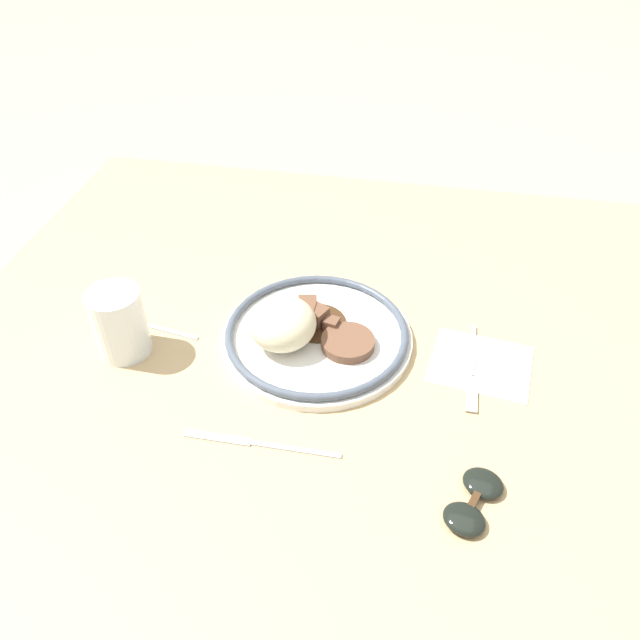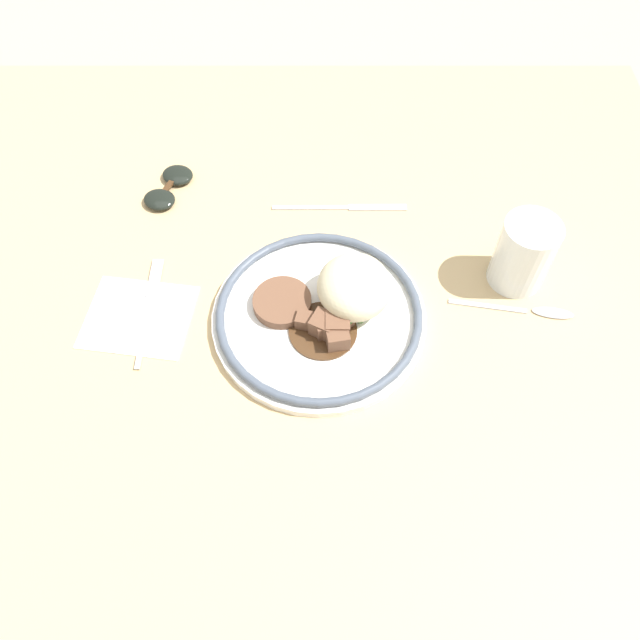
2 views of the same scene
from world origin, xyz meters
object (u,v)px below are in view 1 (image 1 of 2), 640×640
(juice_glass, at_px, (120,325))
(spoon, at_px, (130,322))
(knife, at_px, (256,443))
(fork, at_px, (472,374))
(plate, at_px, (309,330))
(sunglasses, at_px, (474,501))

(juice_glass, relative_size, spoon, 0.63)
(knife, relative_size, spoon, 1.21)
(fork, distance_m, spoon, 0.53)
(plate, xyz_separation_m, sunglasses, (-0.25, 0.24, -0.01))
(fork, xyz_separation_m, knife, (0.27, 0.18, -0.00))
(plate, xyz_separation_m, juice_glass, (0.27, 0.07, 0.03))
(plate, xyz_separation_m, fork, (-0.25, 0.03, -0.02))
(plate, distance_m, spoon, 0.29)
(fork, bearing_deg, juice_glass, -84.53)
(plate, height_order, knife, plate)
(plate, bearing_deg, spoon, 2.27)
(sunglasses, bearing_deg, juice_glass, 3.52)
(fork, height_order, knife, fork)
(knife, xyz_separation_m, sunglasses, (-0.28, 0.04, 0.01))
(fork, bearing_deg, knife, -56.40)
(plate, distance_m, knife, 0.21)
(fork, distance_m, sunglasses, 0.21)
(juice_glass, bearing_deg, fork, -175.26)
(plate, bearing_deg, juice_glass, 14.80)
(knife, bearing_deg, juice_glass, -29.78)
(spoon, height_order, sunglasses, sunglasses)
(plate, bearing_deg, knife, 82.30)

